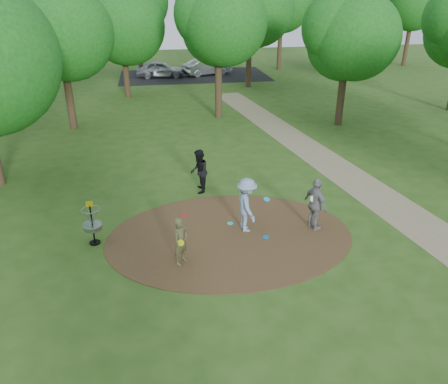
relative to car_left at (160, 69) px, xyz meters
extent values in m
plane|color=#2D5119|center=(1.17, -29.62, -0.76)|extent=(100.00, 100.00, 0.00)
cylinder|color=#47301C|center=(1.17, -29.62, -0.75)|extent=(8.40, 8.40, 0.02)
cube|color=#8C7A5B|center=(7.67, -27.62, -0.75)|extent=(7.55, 39.89, 0.01)
cube|color=black|center=(3.17, 0.38, -0.75)|extent=(14.00, 8.00, 0.01)
imported|color=brown|center=(-0.58, -30.94, 0.01)|extent=(0.64, 0.66, 1.53)
cylinder|color=yellow|center=(-0.60, -31.09, 0.05)|extent=(0.22, 0.06, 0.22)
imported|color=#7E96BC|center=(1.80, -29.31, 0.21)|extent=(0.86, 1.33, 1.94)
cylinder|color=#0DA9ED|center=(2.51, -29.30, 0.38)|extent=(0.29, 0.29, 0.08)
imported|color=black|center=(0.57, -25.91, 0.16)|extent=(0.81, 0.97, 1.82)
cylinder|color=#0B36C5|center=(0.77, -25.93, 0.05)|extent=(0.22, 0.08, 0.22)
imported|color=gray|center=(4.16, -29.63, 0.20)|extent=(0.80, 1.21, 1.91)
cylinder|color=white|center=(4.01, -29.68, 0.46)|extent=(0.23, 0.12, 0.22)
cylinder|color=#1CD3E0|center=(1.33, -28.80, -0.73)|extent=(0.22, 0.22, 0.02)
cylinder|color=blue|center=(2.35, -29.94, -0.73)|extent=(0.22, 0.22, 0.02)
cylinder|color=red|center=(-0.24, -27.90, -0.73)|extent=(0.22, 0.22, 0.02)
imported|color=#A7A8AF|center=(0.00, 0.00, 0.00)|extent=(4.51, 1.97, 1.51)
imported|color=#B4B5BD|center=(4.47, 0.45, 0.01)|extent=(4.92, 3.13, 1.53)
cylinder|color=black|center=(-3.33, -29.32, -0.08)|extent=(0.05, 0.05, 1.35)
cylinder|color=black|center=(-3.33, -29.32, -0.74)|extent=(0.36, 0.36, 0.04)
cylinder|color=gray|center=(-3.33, -29.32, -0.14)|extent=(0.60, 0.60, 0.16)
torus|color=gray|center=(-3.33, -29.32, -0.06)|extent=(0.63, 0.63, 0.03)
torus|color=gray|center=(-3.33, -29.32, 0.49)|extent=(0.58, 0.58, 0.02)
cube|color=yellow|center=(-3.33, -29.32, 0.69)|extent=(0.22, 0.02, 0.18)
cylinder|color=#332316|center=(-5.83, -15.62, 1.14)|extent=(0.44, 0.44, 3.80)
sphere|color=#175316|center=(-5.83, -15.62, 4.45)|extent=(5.13, 5.13, 5.13)
cylinder|color=#332316|center=(3.17, -14.62, 1.33)|extent=(0.44, 0.44, 4.18)
sphere|color=#175316|center=(3.17, -14.62, 4.80)|extent=(4.99, 4.99, 4.99)
cylinder|color=#332316|center=(10.17, -17.62, 1.05)|extent=(0.44, 0.44, 3.61)
sphere|color=#175316|center=(10.17, -17.62, 4.19)|extent=(4.84, 4.84, 4.84)
cylinder|color=#332316|center=(-2.83, -7.62, 0.95)|extent=(0.44, 0.44, 3.42)
sphere|color=#175316|center=(-2.83, -7.62, 4.17)|extent=(5.46, 5.46, 5.46)
cylinder|color=#332316|center=(7.17, -5.62, 1.43)|extent=(0.44, 0.44, 4.37)
sphere|color=#175316|center=(7.17, -5.62, 5.29)|extent=(6.08, 6.08, 6.08)
camera|label=1|loc=(-1.19, -42.24, 6.93)|focal=35.00mm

